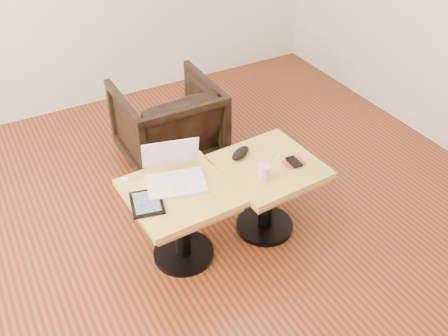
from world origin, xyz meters
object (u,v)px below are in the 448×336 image
side_table_right (268,181)px  armchair (168,123)px  laptop (174,174)px  side_table_left (180,208)px  striped_cup (264,173)px

side_table_right → armchair: armchair is taller
laptop → armchair: size_ratio=0.55×
side_table_right → laptop: size_ratio=1.54×
side_table_left → laptop: laptop is taller
side_table_right → striped_cup: 0.23m
side_table_right → armchair: size_ratio=0.85×
side_table_left → striped_cup: striped_cup is taller
armchair → striped_cup: bearing=96.3°
laptop → striped_cup: size_ratio=4.09×
side_table_left → laptop: bearing=78.1°
side_table_left → laptop: (0.02, 0.10, 0.17)m
side_table_left → armchair: armchair is taller
striped_cup → armchair: size_ratio=0.14×
side_table_right → striped_cup: size_ratio=6.31×
side_table_left → side_table_right: size_ratio=0.98×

